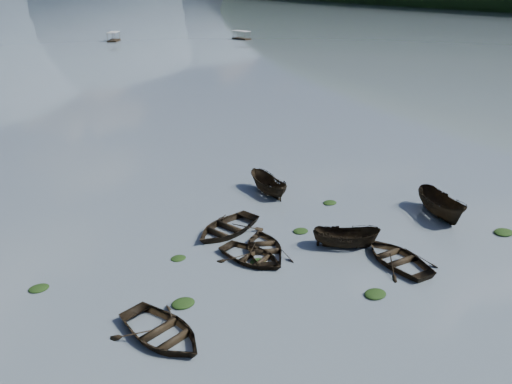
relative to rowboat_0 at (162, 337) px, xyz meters
name	(u,v)px	position (x,y,z in m)	size (l,w,h in m)	color
ground_plane	(377,323)	(9.07, -3.63, 0.00)	(2400.00, 2400.00, 0.00)	slate
rowboat_0	(162,337)	(0.00, 0.00, 0.00)	(3.34, 4.68, 0.97)	black
rowboat_1	(265,252)	(7.59, 4.49, 0.00)	(3.00, 4.20, 0.87)	black
rowboat_2	(345,247)	(12.08, 2.77, 0.00)	(1.47, 3.90, 1.51)	black
rowboat_3	(397,262)	(13.57, 0.03, 0.00)	(3.22, 4.51, 0.93)	black
rowboat_5	(439,216)	(20.19, 3.23, 0.00)	(1.76, 4.68, 1.81)	black
rowboat_6	(252,260)	(6.51, 4.00, 0.00)	(2.91, 4.07, 0.84)	black
rowboat_7	(227,232)	(6.68, 7.76, 0.00)	(3.42, 4.79, 0.99)	black
rowboat_8	(268,193)	(11.90, 11.89, 0.00)	(1.55, 4.11, 1.59)	black
weed_clump_0	(183,304)	(1.66, 1.84, 0.00)	(1.16, 0.95, 0.25)	black
weed_clump_1	(258,262)	(6.69, 3.64, 0.00)	(0.89, 0.72, 0.20)	black
weed_clump_2	(375,295)	(10.42, -1.88, 0.00)	(1.16, 0.93, 0.25)	black
weed_clump_3	(301,232)	(10.78, 5.62, 0.00)	(0.98, 0.82, 0.22)	black
weed_clump_4	(503,233)	(21.82, -0.41, 0.00)	(1.28, 1.02, 0.27)	black
weed_clump_5	(39,289)	(-4.39, 6.49, 0.00)	(1.01, 0.82, 0.21)	black
weed_clump_6	(178,259)	(2.90, 6.05, 0.00)	(0.87, 0.73, 0.18)	black
weed_clump_7	(330,203)	(14.91, 8.30, 0.00)	(0.99, 0.79, 0.22)	black
pontoon_centre	(114,41)	(24.92, 117.19, 0.00)	(2.33, 5.58, 2.14)	black
pontoon_right	(241,39)	(55.84, 105.81, 0.00)	(2.23, 5.35, 2.05)	black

